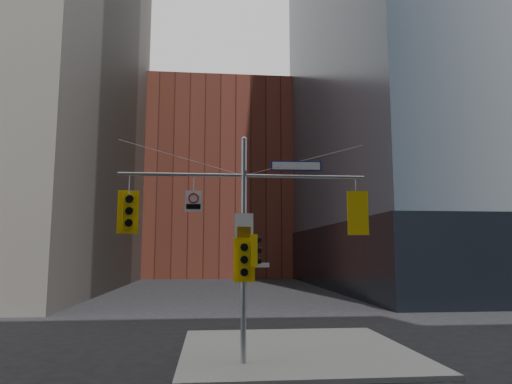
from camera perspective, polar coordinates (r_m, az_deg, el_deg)
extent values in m
cube|color=gray|center=(17.18, 4.97, -19.11)|extent=(8.00, 8.00, 0.15)
cube|color=black|center=(53.18, 27.76, -7.20)|extent=(36.40, 36.40, 6.00)
cube|color=brown|center=(71.33, -4.68, 0.99)|extent=(26.00, 20.00, 28.00)
cylinder|color=#93969B|center=(14.59, -1.55, -7.27)|extent=(0.18, 0.18, 7.20)
sphere|color=#93969B|center=(15.04, -1.50, 6.58)|extent=(0.20, 0.20, 0.20)
cylinder|color=#93969B|center=(14.79, -9.28, 2.16)|extent=(4.00, 0.11, 0.11)
cylinder|color=#93969B|center=(15.06, 6.10, 1.93)|extent=(4.00, 0.11, 0.11)
cylinder|color=#93969B|center=(14.45, -1.42, 2.29)|extent=(0.10, 0.70, 0.10)
cylinder|color=#93969B|center=(14.89, -9.23, 4.25)|extent=(4.00, 0.02, 1.12)
cylinder|color=#93969B|center=(15.16, 6.07, 3.98)|extent=(4.00, 0.02, 1.12)
cube|color=yellow|center=(14.84, -15.65, -2.36)|extent=(0.41, 0.34, 1.11)
cube|color=yellow|center=(15.03, -15.71, -2.42)|extent=(0.65, 0.20, 1.38)
cylinder|color=black|center=(14.66, -15.54, -0.85)|extent=(0.27, 0.22, 0.23)
cylinder|color=black|center=(14.75, -15.56, -0.89)|extent=(0.20, 0.07, 0.20)
cylinder|color=black|center=(14.63, -15.59, -2.29)|extent=(0.27, 0.22, 0.23)
cylinder|color=black|center=(14.71, -15.61, -2.32)|extent=(0.20, 0.07, 0.20)
cylinder|color=black|center=(14.60, -15.64, -3.74)|extent=(0.27, 0.22, 0.23)
cylinder|color=#0CE559|center=(14.68, -15.67, -3.76)|extent=(0.20, 0.07, 0.20)
cube|color=yellow|center=(15.35, 12.43, -2.63)|extent=(0.39, 0.29, 1.16)
cube|color=yellow|center=(15.16, 12.62, -2.56)|extent=(0.68, 0.09, 1.43)
cylinder|color=black|center=(15.60, 12.19, -1.28)|extent=(0.25, 0.19, 0.24)
cylinder|color=black|center=(15.52, 12.27, -1.25)|extent=(0.21, 0.04, 0.21)
cylinder|color=black|center=(15.57, 12.23, -2.70)|extent=(0.25, 0.19, 0.24)
cylinder|color=black|center=(15.48, 12.31, -2.67)|extent=(0.21, 0.04, 0.21)
cylinder|color=black|center=(15.54, 12.27, -4.11)|extent=(0.25, 0.19, 0.24)
cylinder|color=black|center=(15.46, 12.35, -4.09)|extent=(0.21, 0.04, 0.21)
cube|color=yellow|center=(14.61, -0.45, -7.29)|extent=(0.30, 0.37, 1.02)
cylinder|color=black|center=(14.68, 0.27, -5.97)|extent=(0.20, 0.24, 0.21)
cylinder|color=black|center=(14.65, -0.01, -5.97)|extent=(0.06, 0.18, 0.18)
cylinder|color=black|center=(14.68, 0.27, -7.29)|extent=(0.20, 0.24, 0.21)
cylinder|color=black|center=(14.65, -0.01, -7.29)|extent=(0.06, 0.18, 0.18)
cylinder|color=black|center=(14.68, 0.27, -8.62)|extent=(0.20, 0.24, 0.21)
cylinder|color=black|center=(14.65, -0.01, -8.62)|extent=(0.06, 0.18, 0.18)
cube|color=yellow|center=(14.31, -1.47, -8.45)|extent=(0.39, 0.29, 1.14)
cube|color=yellow|center=(14.51, -1.47, -8.43)|extent=(0.67, 0.09, 1.41)
cylinder|color=black|center=(14.09, -1.47, -6.92)|extent=(0.25, 0.19, 0.24)
cylinder|color=black|center=(14.18, -1.47, -6.92)|extent=(0.21, 0.04, 0.21)
cylinder|color=black|center=(14.10, -1.48, -8.46)|extent=(0.25, 0.19, 0.24)
cylinder|color=black|center=(14.18, -1.48, -8.45)|extent=(0.21, 0.04, 0.21)
cylinder|color=black|center=(14.11, -1.48, -10.00)|extent=(0.25, 0.19, 0.24)
cylinder|color=black|center=(14.19, -1.48, -9.99)|extent=(0.21, 0.04, 0.21)
cube|color=navy|center=(15.07, 5.03, 3.27)|extent=(1.68, 0.12, 0.33)
cube|color=silver|center=(15.05, 5.05, 3.28)|extent=(1.57, 0.09, 0.25)
cube|color=silver|center=(14.63, -7.82, -1.12)|extent=(0.54, 0.05, 0.67)
torus|color=#B20A0A|center=(14.62, -7.81, -0.77)|extent=(0.33, 0.06, 0.33)
cube|color=black|center=(14.59, -7.83, -1.81)|extent=(0.45, 0.03, 0.16)
cube|color=silver|center=(14.49, -1.51, -4.19)|extent=(0.59, 0.07, 0.78)
cube|color=#D88C00|center=(14.46, -1.50, -5.04)|extent=(0.43, 0.04, 0.34)
cube|color=silver|center=(14.63, 0.22, -9.13)|extent=(0.75, 0.11, 0.15)
cube|color=#145926|center=(15.05, -1.68, -9.80)|extent=(0.11, 0.67, 0.13)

